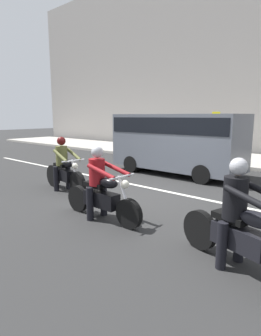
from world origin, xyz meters
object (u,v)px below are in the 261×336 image
at_px(motorcycle_with_rider_crimson, 101,190).
at_px(parked_van_slate_gray, 177,140).
at_px(motorcycle_with_rider_black_leather, 240,225).
at_px(pedestrian_bystander, 185,134).
at_px(street_sign_post, 216,128).
at_px(motorcycle_with_rider_olive, 64,169).

height_order(motorcycle_with_rider_crimson, parked_van_slate_gray, parked_van_slate_gray).
bearing_deg(motorcycle_with_rider_crimson, motorcycle_with_rider_black_leather, -1.43).
bearing_deg(motorcycle_with_rider_crimson, pedestrian_bystander, 111.24).
height_order(motorcycle_with_rider_black_leather, street_sign_post, street_sign_post).
height_order(motorcycle_with_rider_crimson, pedestrian_bystander, pedestrian_bystander).
height_order(motorcycle_with_rider_crimson, street_sign_post, street_sign_post).
bearing_deg(motorcycle_with_rider_black_leather, pedestrian_bystander, 123.35).
xyz_separation_m(motorcycle_with_rider_olive, pedestrian_bystander, (-1.65, 9.85, 0.46)).
xyz_separation_m(motorcycle_with_rider_crimson, motorcycle_with_rider_black_leather, (2.94, -0.07, 0.01)).
distance_m(motorcycle_with_rider_black_leather, parked_van_slate_gray, 6.80).
distance_m(parked_van_slate_gray, street_sign_post, 5.19).
xyz_separation_m(motorcycle_with_rider_olive, parked_van_slate_gray, (1.18, 4.28, 0.66)).
bearing_deg(parked_van_slate_gray, pedestrian_bystander, 116.98).
xyz_separation_m(motorcycle_with_rider_black_leather, street_sign_post, (-5.06, 10.36, 0.88)).
height_order(motorcycle_with_rider_black_leather, pedestrian_bystander, pedestrian_bystander).
height_order(motorcycle_with_rider_olive, street_sign_post, street_sign_post).
xyz_separation_m(parked_van_slate_gray, street_sign_post, (-0.79, 5.12, 0.23)).
height_order(motorcycle_with_rider_olive, motorcycle_with_rider_black_leather, motorcycle_with_rider_black_leather).
xyz_separation_m(motorcycle_with_rider_crimson, pedestrian_bystander, (-4.17, 10.73, 0.47)).
bearing_deg(street_sign_post, pedestrian_bystander, 167.74).
bearing_deg(motorcycle_with_rider_crimson, parked_van_slate_gray, 104.52).
distance_m(motorcycle_with_rider_olive, motorcycle_with_rider_black_leather, 5.54).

